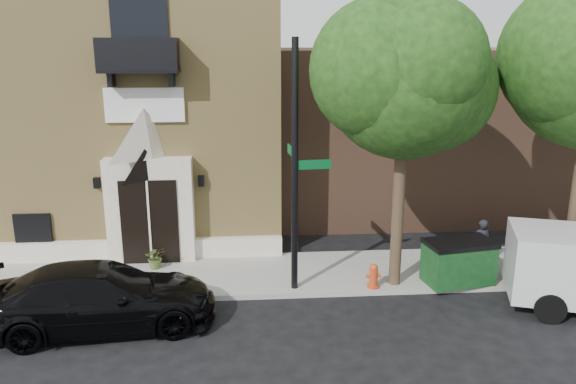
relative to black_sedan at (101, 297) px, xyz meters
name	(u,v)px	position (x,y,z in m)	size (l,w,h in m)	color
ground	(176,302)	(1.60, 1.18, -0.79)	(120.00, 120.00, 0.00)	black
sidewalk	(217,276)	(2.60, 2.68, -0.71)	(42.00, 3.00, 0.15)	gray
church	(114,98)	(-1.39, 9.14, 3.85)	(12.20, 11.01, 9.30)	tan
neighbour_building	(485,127)	(13.60, 10.18, 2.41)	(18.00, 8.00, 6.40)	brown
street_tree_left	(407,76)	(7.63, 1.53, 5.08)	(4.97, 4.38, 7.77)	#38281C
black_sedan	(101,297)	(0.00, 0.00, 0.00)	(2.20, 5.41, 1.57)	black
street_sign	(295,169)	(4.81, 1.57, 2.72)	(1.09, 1.06, 6.67)	black
fire_hydrant	(373,276)	(6.94, 1.38, -0.29)	(0.40, 0.32, 0.70)	#BB3E18
dumpster	(459,261)	(9.38, 1.57, -0.01)	(2.03, 1.37, 1.23)	#0E3617
planter	(156,257)	(0.78, 3.24, -0.30)	(0.61, 0.53, 0.68)	#4F6029
pedestrian_near	(481,244)	(10.40, 2.49, 0.13)	(0.56, 0.37, 1.53)	black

